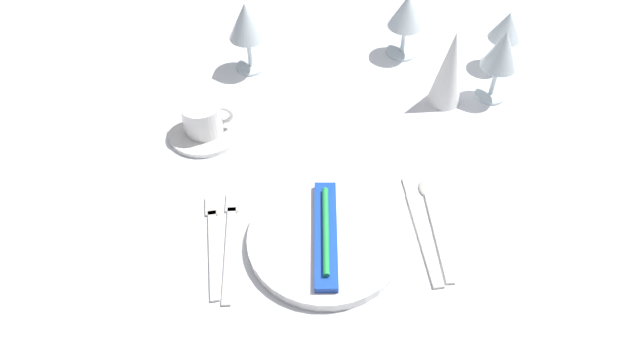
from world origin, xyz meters
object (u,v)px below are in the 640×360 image
object	(u,v)px
dinner_plate	(327,239)
fork_inner	(213,240)
fork_outer	(230,240)
wine_glass_far	(502,53)
dinner_knife	(422,232)
napkin_folded	(450,68)
wine_glass_left	(406,14)
wine_glass_centre	(506,30)
coffee_cup_left	(203,117)
toothbrush_package	(327,233)
wine_glass_right	(246,23)
spoon_soup	(433,215)

from	to	relation	value
dinner_plate	fork_inner	size ratio (longest dim) A/B	1.22
fork_outer	wine_glass_far	size ratio (longest dim) A/B	1.44
fork_outer	dinner_knife	world-z (taller)	same
wine_glass_far	napkin_folded	world-z (taller)	napkin_folded
fork_inner	wine_glass_left	xyz separation A→B (m)	(0.40, 0.48, 0.10)
wine_glass_centre	wine_glass_far	xyz separation A→B (m)	(-0.05, -0.10, 0.02)
dinner_knife	coffee_cup_left	world-z (taller)	coffee_cup_left
toothbrush_package	dinner_knife	bearing A→B (deg)	1.94
dinner_plate	toothbrush_package	bearing A→B (deg)	0.00
wine_glass_left	napkin_folded	world-z (taller)	napkin_folded
fork_inner	wine_glass_centre	bearing A→B (deg)	34.77
coffee_cup_left	wine_glass_far	size ratio (longest dim) A/B	0.64
wine_glass_right	wine_glass_far	distance (m)	0.51
fork_outer	wine_glass_right	bearing A→B (deg)	84.79
dinner_knife	wine_glass_far	distance (m)	0.41
fork_outer	napkin_folded	bearing A→B (deg)	36.07
wine_glass_centre	wine_glass_left	distance (m)	0.21
coffee_cup_left	wine_glass_centre	world-z (taller)	wine_glass_centre
wine_glass_left	wine_glass_centre	bearing A→B (deg)	-17.53
wine_glass_centre	wine_glass_far	world-z (taller)	wine_glass_far
wine_glass_right	fork_outer	bearing A→B (deg)	-95.21
coffee_cup_left	wine_glass_centre	size ratio (longest dim) A/B	0.76
fork_outer	spoon_soup	world-z (taller)	spoon_soup
coffee_cup_left	dinner_plate	bearing A→B (deg)	-53.96
toothbrush_package	wine_glass_centre	distance (m)	0.61
toothbrush_package	wine_glass_far	world-z (taller)	wine_glass_far
spoon_soup	coffee_cup_left	size ratio (longest dim) A/B	2.23
wine_glass_left	wine_glass_right	xyz separation A→B (m)	(-0.33, -0.02, 0.01)
spoon_soup	wine_glass_centre	bearing A→B (deg)	59.94
wine_glass_left	napkin_folded	size ratio (longest dim) A/B	0.86
dinner_plate	wine_glass_right	xyz separation A→B (m)	(-0.12, 0.48, 0.10)
wine_glass_left	dinner_plate	bearing A→B (deg)	-113.67
dinner_plate	wine_glass_centre	world-z (taller)	wine_glass_centre
wine_glass_left	wine_glass_right	size ratio (longest dim) A/B	0.90
fork_inner	coffee_cup_left	distance (m)	0.26
spoon_soup	wine_glass_left	xyz separation A→B (m)	(0.03, 0.46, 0.10)
fork_outer	fork_inner	size ratio (longest dim) A/B	1.06
napkin_folded	coffee_cup_left	bearing A→B (deg)	-174.01
spoon_soup	wine_glass_far	distance (m)	0.37
spoon_soup	wine_glass_far	xyz separation A→B (m)	(0.19, 0.30, 0.10)
fork_outer	wine_glass_left	xyz separation A→B (m)	(0.38, 0.48, 0.10)
toothbrush_package	fork_inner	world-z (taller)	toothbrush_package
fork_inner	napkin_folded	size ratio (longest dim) A/B	1.27
toothbrush_package	dinner_knife	xyz separation A→B (m)	(0.16, 0.01, -0.02)
fork_outer	wine_glass_left	size ratio (longest dim) A/B	1.57
dinner_knife	napkin_folded	size ratio (longest dim) A/B	1.40
fork_inner	wine_glass_far	distance (m)	0.65
toothbrush_package	spoon_soup	bearing A→B (deg)	11.35
wine_glass_left	fork_inner	bearing A→B (deg)	-130.11
dinner_knife	fork_inner	bearing A→B (deg)	177.48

